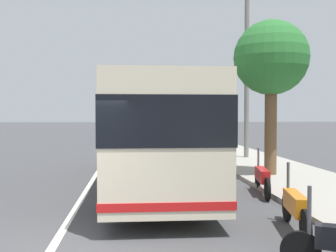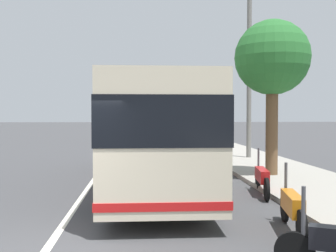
% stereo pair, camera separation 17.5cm
% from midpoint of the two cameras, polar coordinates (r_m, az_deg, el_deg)
% --- Properties ---
extents(sidewalk_curb, '(110.00, 3.60, 0.14)m').
position_cam_midpoint_polar(sidewalk_curb, '(17.60, 13.79, -5.52)').
color(sidewalk_curb, '#9E998E').
rests_on(sidewalk_curb, ground).
extents(lane_divider_line, '(110.00, 0.16, 0.01)m').
position_cam_midpoint_polar(lane_divider_line, '(16.82, -9.19, -6.05)').
color(lane_divider_line, silver).
rests_on(lane_divider_line, ground).
extents(coach_bus, '(11.55, 2.66, 3.12)m').
position_cam_midpoint_polar(coach_bus, '(12.88, -1.66, -0.48)').
color(coach_bus, beige).
rests_on(coach_bus, ground).
extents(motorcycle_nearest_curb, '(2.18, 0.47, 1.26)m').
position_cam_midpoint_polar(motorcycle_nearest_curb, '(8.21, 17.77, -10.96)').
color(motorcycle_nearest_curb, black).
rests_on(motorcycle_nearest_curb, ground).
extents(motorcycle_angled, '(2.26, 0.43, 1.26)m').
position_cam_midpoint_polar(motorcycle_angled, '(11.70, 13.57, -7.16)').
color(motorcycle_angled, black).
rests_on(motorcycle_angled, ground).
extents(car_side_street, '(4.06, 1.98, 1.47)m').
position_cam_midpoint_polar(car_side_street, '(39.12, -3.91, -0.63)').
color(car_side_street, red).
rests_on(car_side_street, ground).
extents(car_far_distant, '(4.26, 1.98, 1.49)m').
position_cam_midpoint_polar(car_far_distant, '(33.43, -3.83, -0.99)').
color(car_far_distant, red).
rests_on(car_far_distant, ground).
extents(roadside_tree_mid_block, '(2.62, 2.62, 5.56)m').
position_cam_midpoint_polar(roadside_tree_mid_block, '(14.74, 14.88, 9.05)').
color(roadside_tree_mid_block, brown).
rests_on(roadside_tree_mid_block, ground).
extents(utility_pole, '(0.23, 0.23, 8.05)m').
position_cam_midpoint_polar(utility_pole, '(20.26, 11.65, 6.63)').
color(utility_pole, slate).
rests_on(utility_pole, ground).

